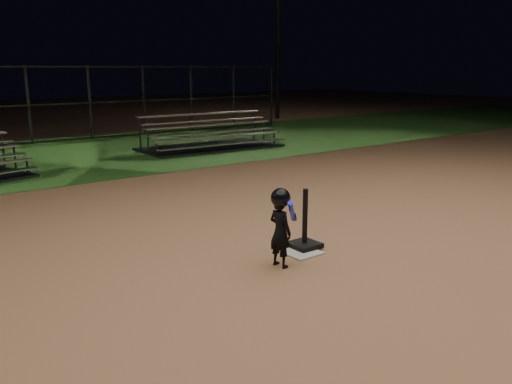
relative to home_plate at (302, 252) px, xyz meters
The scene contains 8 objects.
ground 0.01m from the home_plate, ahead, with size 80.00×80.00×0.00m, color #B0794F.
grass_strip 10.00m from the home_plate, 90.00° to the left, with size 60.00×8.00×0.01m, color #26541B.
home_plate is the anchor object (origin of this frame).
batting_tee 0.26m from the home_plate, 36.73° to the left, with size 0.38×0.38×0.81m.
child_batter 0.76m from the home_plate, 160.45° to the right, with size 0.44×0.52×1.00m.
bleacher_right 9.58m from the home_plate, 64.68° to the left, with size 4.31×2.25×1.03m.
backstop_fence 13.06m from the home_plate, 90.00° to the left, with size 20.08×0.08×2.50m.
light_pole_right 19.79m from the home_plate, 51.23° to the left, with size 0.90×0.53×8.30m.
Camera 1 is at (-4.49, -4.88, 2.40)m, focal length 36.78 mm.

